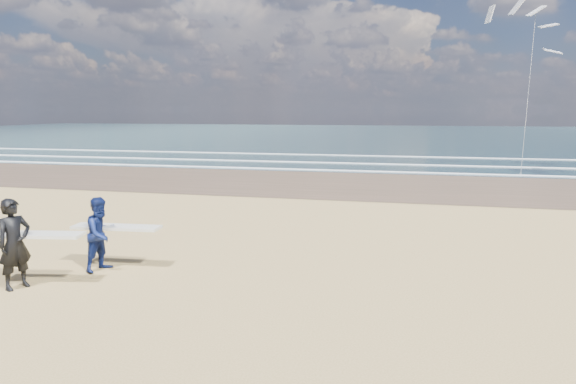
# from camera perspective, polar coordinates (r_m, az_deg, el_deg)

# --- Properties ---
(ocean) EXTENTS (220.00, 100.00, 0.02)m
(ocean) POSITION_cam_1_polar(r_m,az_deg,el_deg) (82.75, 22.08, 5.76)
(ocean) COLOR #182E36
(ocean) RESTS_ON ground
(surfer_near) EXTENTS (2.26, 1.24, 2.01)m
(surfer_near) POSITION_cam_1_polar(r_m,az_deg,el_deg) (12.72, -27.93, -5.02)
(surfer_near) COLOR black
(surfer_near) RESTS_ON ground
(surfer_far) EXTENTS (2.24, 1.22, 1.81)m
(surfer_far) POSITION_cam_1_polar(r_m,az_deg,el_deg) (13.32, -19.91, -4.35)
(surfer_far) COLOR #0E1B52
(surfer_far) RESTS_ON ground
(kite_1) EXTENTS (5.50, 4.71, 11.24)m
(kite_1) POSITION_cam_1_polar(r_m,az_deg,el_deg) (36.15, 25.31, 11.76)
(kite_1) COLOR slate
(kite_1) RESTS_ON ground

